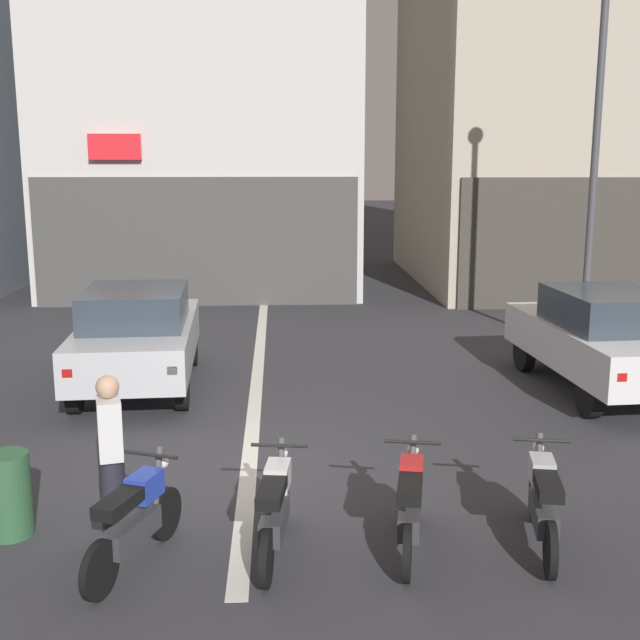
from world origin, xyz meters
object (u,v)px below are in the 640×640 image
Objects in this scene: person_by_motorcycles at (111,458)px; car_silver_crossing_near at (137,334)px; motorcycle_blue_row_leftmost at (135,519)px; motorcycle_white_row_left_mid at (275,508)px; street_lamp at (597,130)px; trash_bin at (8,495)px; motorcycle_red_row_centre at (410,504)px; car_white_parked_kerbside at (604,337)px; motorcycle_silver_row_right_mid at (543,502)px.

car_silver_crossing_near is at bearing 97.03° from person_by_motorcycles.
motorcycle_blue_row_leftmost is 1.28m from motorcycle_white_row_left_mid.
car_silver_crossing_near is 8.94m from street_lamp.
trash_bin is (-2.63, 0.51, -0.03)m from motorcycle_white_row_left_mid.
motorcycle_red_row_centre is (2.55, 0.19, 0.00)m from motorcycle_blue_row_leftmost.
motorcycle_blue_row_leftmost reaches higher than trash_bin.
motorcycle_blue_row_leftmost is at bearing -132.40° from street_lamp.
car_silver_crossing_near is 6.12m from motorcycle_white_row_left_mid.
person_by_motorcycles is at bearing 173.52° from motorcycle_red_row_centre.
street_lamp is (8.08, 1.96, 3.27)m from car_silver_crossing_near.
car_white_parked_kerbside is (7.42, -0.58, 0.00)m from car_silver_crossing_near.
car_white_parked_kerbside is 2.54× the size of motorcycle_silver_row_right_mid.
motorcycle_silver_row_right_mid is (-3.31, -7.63, -3.69)m from street_lamp.
motorcycle_silver_row_right_mid is 0.99× the size of person_by_motorcycles.
motorcycle_silver_row_right_mid is 5.20m from trash_bin.
motorcycle_silver_row_right_mid is at bearing 2.64° from motorcycle_blue_row_leftmost.
street_lamp is at bearing 13.60° from car_silver_crossing_near.
motorcycle_blue_row_leftmost is 0.96× the size of motorcycle_silver_row_right_mid.
trash_bin is at bearing -149.55° from car_white_parked_kerbside.
trash_bin is (-5.18, 0.50, -0.03)m from motorcycle_silver_row_right_mid.
street_lamp is 4.13× the size of motorcycle_red_row_centre.
motorcycle_blue_row_leftmost and motorcycle_red_row_centre have the same top height.
trash_bin is at bearing 168.93° from motorcycle_white_row_left_mid.
motorcycle_white_row_left_mid is (-5.19, -5.11, -0.43)m from car_white_parked_kerbside.
street_lamp is at bearing 52.54° from motorcycle_white_row_left_mid.
motorcycle_blue_row_leftmost is 1.87× the size of trash_bin.
motorcycle_red_row_centre is 1.28m from motorcycle_silver_row_right_mid.
car_white_parked_kerbside reaches higher than motorcycle_blue_row_leftmost.
car_white_parked_kerbside is at bearing 35.17° from person_by_motorcycles.
trash_bin is at bearing 174.47° from motorcycle_silver_row_right_mid.
motorcycle_blue_row_leftmost is at bearing -175.79° from motorcycle_red_row_centre.
car_silver_crossing_near is 2.50× the size of person_by_motorcycles.
street_lamp is 4.30× the size of motorcycle_blue_row_leftmost.
motorcycle_red_row_centre reaches higher than trash_bin.
street_lamp is 4.10× the size of motorcycle_white_row_left_mid.
motorcycle_blue_row_leftmost is at bearing -59.94° from person_by_motorcycles.
person_by_motorcycles reaches higher than motorcycle_silver_row_right_mid.
person_by_motorcycles is (-2.84, 0.32, 0.40)m from motorcycle_red_row_centre.
motorcycle_white_row_left_mid is at bearing -178.94° from motorcycle_red_row_centre.
motorcycle_white_row_left_mid is 1.96× the size of trash_bin.
motorcycle_white_row_left_mid is 2.55m from motorcycle_silver_row_right_mid.
motorcycle_silver_row_right_mid is (-2.64, -5.10, -0.43)m from car_white_parked_kerbside.
person_by_motorcycles reaches higher than motorcycle_white_row_left_mid.
motorcycle_white_row_left_mid is 2.68m from trash_bin.
motorcycle_blue_row_leftmost is at bearing -177.36° from motorcycle_silver_row_right_mid.
motorcycle_white_row_left_mid is at bearing -68.63° from car_silver_crossing_near.
motorcycle_red_row_centre is (-3.91, -5.08, -0.43)m from car_white_parked_kerbside.
street_lamp reaches higher than person_by_motorcycles.
car_white_parked_kerbside reaches higher than motorcycle_red_row_centre.
person_by_motorcycles reaches higher than motorcycle_blue_row_leftmost.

